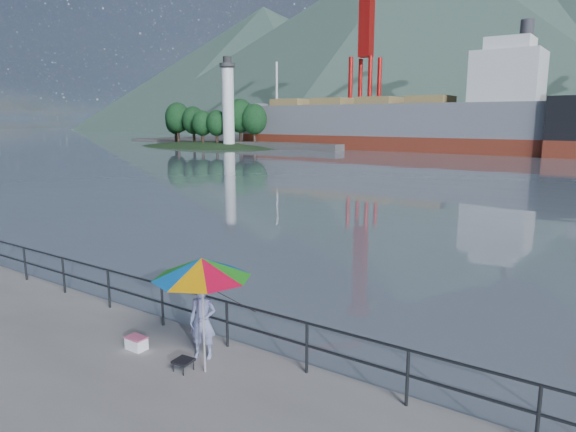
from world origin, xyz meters
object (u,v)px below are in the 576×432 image
at_px(cooler_bag, 136,344).
at_px(bulk_carrier, 402,123).
at_px(fisherman, 203,321).
at_px(beach_umbrella, 202,268).

distance_m(cooler_bag, bulk_carrier, 76.52).
bearing_deg(cooler_bag, bulk_carrier, 107.85).
bearing_deg(fisherman, cooler_bag, 177.79).
height_order(fisherman, beach_umbrella, beach_umbrella).
relative_size(fisherman, bulk_carrier, 0.03).
distance_m(beach_umbrella, bulk_carrier, 76.96).
relative_size(beach_umbrella, bulk_carrier, 0.04).
bearing_deg(beach_umbrella, cooler_bag, -176.78).
bearing_deg(bulk_carrier, cooler_bag, -71.54).
height_order(cooler_bag, bulk_carrier, bulk_carrier).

